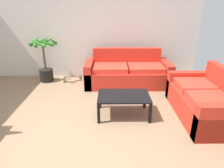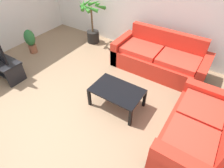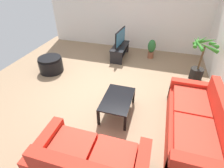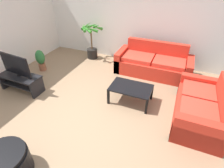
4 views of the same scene
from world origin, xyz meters
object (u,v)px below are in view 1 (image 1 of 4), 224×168
couch_loveseat (204,101)px  potted_palm (45,61)px  couch_main (127,73)px  coffee_table (124,98)px

couch_loveseat → potted_palm: potted_palm is taller
couch_main → couch_loveseat: same height
potted_palm → coffee_table: bearing=-42.4°
couch_main → potted_palm: 2.23m
potted_palm → couch_loveseat: bearing=-27.8°
coffee_table → couch_main: bearing=82.5°
couch_loveseat → potted_palm: 3.96m
potted_palm → couch_main: bearing=-6.7°
coffee_table → potted_palm: potted_palm is taller
couch_main → couch_loveseat: size_ratio=1.28×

